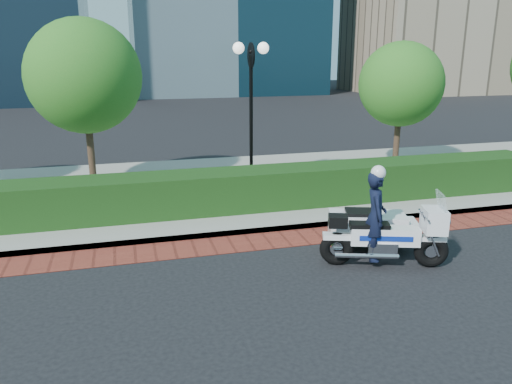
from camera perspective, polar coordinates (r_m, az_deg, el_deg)
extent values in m
plane|color=black|center=(9.87, 1.51, -8.91)|extent=(120.00, 120.00, 0.00)
cube|color=maroon|center=(11.19, -0.70, -5.77)|extent=(60.00, 1.00, 0.01)
cube|color=gray|center=(15.35, -4.91, 0.48)|extent=(60.00, 8.00, 0.15)
cube|color=#183411|center=(12.93, -3.04, 0.21)|extent=(18.00, 1.20, 1.00)
cylinder|color=black|center=(14.74, -0.54, 0.80)|extent=(0.30, 0.30, 0.30)
cylinder|color=black|center=(14.37, -0.56, 7.94)|extent=(0.10, 0.10, 3.70)
cylinder|color=black|center=(14.24, -0.58, 15.33)|extent=(0.04, 0.70, 0.70)
sphere|color=white|center=(14.15, -2.01, 16.13)|extent=(0.32, 0.32, 0.32)
sphere|color=white|center=(14.33, 0.83, 16.13)|extent=(0.32, 0.32, 0.32)
cylinder|color=#332319|center=(15.38, -18.33, 4.20)|extent=(0.20, 0.20, 2.17)
sphere|color=#1A6B1B|center=(15.12, -19.06, 12.40)|extent=(3.20, 3.20, 3.20)
cylinder|color=#332319|center=(17.86, 15.76, 5.54)|extent=(0.20, 0.20, 1.92)
sphere|color=#1A6B1B|center=(17.64, 16.24, 11.75)|extent=(2.80, 2.80, 2.80)
torus|color=black|center=(10.10, 9.19, -6.41)|extent=(0.71, 0.41, 0.68)
torus|color=black|center=(10.46, 19.37, -6.36)|extent=(0.71, 0.41, 0.68)
cube|color=white|center=(10.13, 14.49, -4.86)|extent=(1.37, 0.74, 0.35)
cube|color=silver|center=(10.21, 14.11, -6.15)|extent=(0.67, 0.57, 0.29)
cube|color=white|center=(10.24, 19.70, -3.06)|extent=(0.57, 0.67, 0.46)
cube|color=silver|center=(10.17, 20.44, -1.15)|extent=(0.28, 0.53, 0.41)
cube|color=black|center=(10.01, 12.84, -3.75)|extent=(0.83, 0.54, 0.10)
cube|color=black|center=(9.90, 9.34, -3.28)|extent=(0.45, 0.43, 0.23)
cube|color=white|center=(10.94, 12.55, -3.85)|extent=(1.74, 1.19, 0.56)
cube|color=black|center=(10.83, 12.12, -2.31)|extent=(0.84, 0.72, 0.08)
torus|color=black|center=(11.47, 11.60, -4.23)|extent=(0.54, 0.32, 0.51)
imported|color=black|center=(9.96, 13.49, -2.69)|extent=(0.61, 0.75, 1.77)
sphere|color=white|center=(9.73, 13.81, 2.15)|extent=(0.29, 0.29, 0.29)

